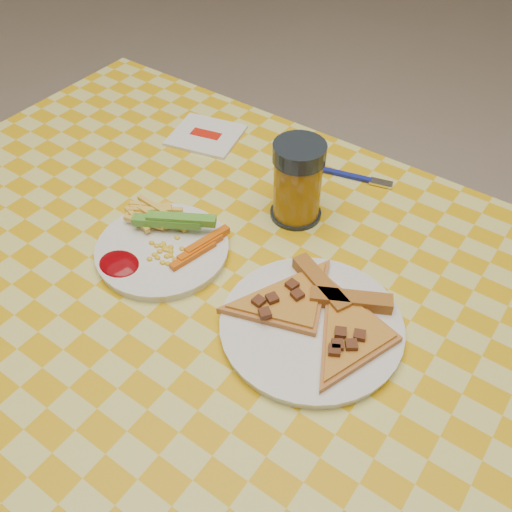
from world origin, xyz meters
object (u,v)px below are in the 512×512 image
Objects in this scene: plate_left at (163,251)px; drink_glass at (298,182)px; table at (223,318)px; plate_right at (311,327)px.

drink_glass reaches higher than plate_left.
plate_right is (0.15, 0.01, 0.08)m from table.
plate_left is at bearing 178.33° from table.
table is 5.17× the size of plate_right.
drink_glass reaches higher than plate_right.
plate_right is 0.25m from drink_glass.
table is at bearing -90.51° from drink_glass.
plate_left reaches higher than table.
drink_glass is at bearing 89.49° from table.
plate_right is 1.79× the size of drink_glass.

